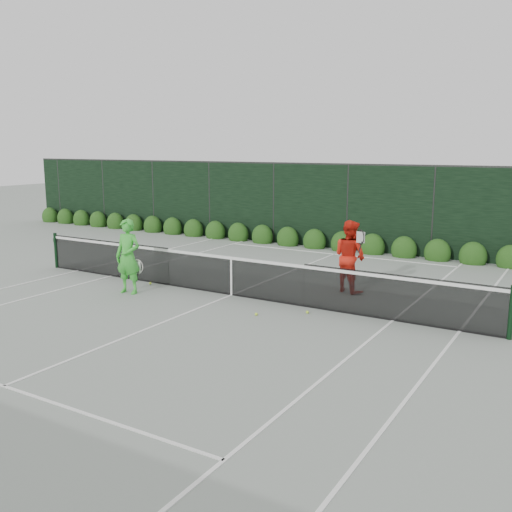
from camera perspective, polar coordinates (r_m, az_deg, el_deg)
The scene contains 8 objects.
ground at distance 14.25m, azimuth -2.46°, elevation -3.94°, with size 80.00×80.00×0.00m, color gray.
tennis_net at distance 14.13m, azimuth -2.56°, elevation -1.84°, with size 12.90×0.10×1.07m.
player_woman at distance 14.60m, azimuth -12.67°, elevation -0.05°, with size 0.74×0.53×1.88m.
player_man at distance 14.59m, azimuth 9.36°, elevation -0.01°, with size 1.10×0.99×1.84m.
court_lines at distance 14.25m, azimuth -2.46°, elevation -3.92°, with size 11.03×23.83×0.01m.
windscreen_fence at distance 11.80m, azimuth -9.79°, elevation 0.33°, with size 32.00×21.07×3.06m.
hedge_row at distance 20.41m, azimuth 8.66°, elevation 1.17°, with size 31.66×0.65×0.94m.
tennis_balls at distance 13.53m, azimuth -2.40°, elevation -4.60°, with size 4.88×1.06×0.07m.
Camera 1 is at (7.61, -11.48, 3.66)m, focal length 40.00 mm.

